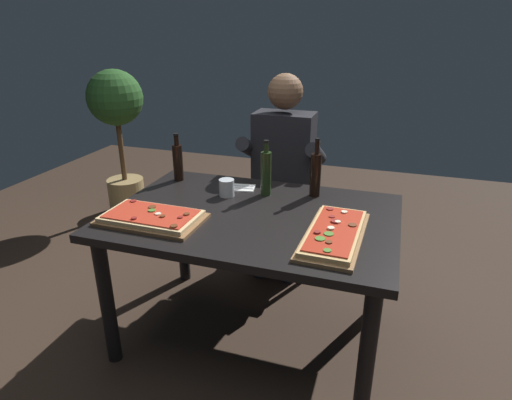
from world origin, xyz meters
name	(u,v)px	position (x,y,z in m)	size (l,w,h in m)	color
ground_plane	(253,334)	(0.00, 0.00, 0.00)	(6.40, 6.40, 0.00)	#38281E
dining_table	(253,230)	(0.00, 0.00, 0.64)	(1.40, 0.96, 0.74)	black
pizza_rectangular_front	(152,217)	(-0.42, -0.24, 0.76)	(0.49, 0.29, 0.05)	brown
pizza_rectangular_left	(334,233)	(0.42, -0.14, 0.76)	(0.26, 0.56, 0.05)	olive
wine_bottle_dark	(316,174)	(0.25, 0.32, 0.87)	(0.06, 0.06, 0.32)	black
oil_bottle_amber	(266,172)	(-0.01, 0.26, 0.87)	(0.06, 0.06, 0.30)	#233819
vinegar_bottle_green	(178,161)	(-0.57, 0.33, 0.86)	(0.06, 0.06, 0.28)	black
tumbler_near_camera	(227,189)	(-0.21, 0.18, 0.78)	(0.08, 0.08, 0.09)	silver
napkin_cutlery_set	(239,188)	(-0.19, 0.30, 0.74)	(0.20, 0.14, 0.01)	white
diner_chair	(285,198)	(-0.05, 0.86, 0.49)	(0.44, 0.44, 0.87)	black
seated_diner	(282,168)	(-0.05, 0.74, 0.74)	(0.53, 0.41, 1.33)	#23232D
potted_plant_corner	(118,123)	(-1.64, 1.26, 0.82)	(0.46, 0.46, 1.27)	tan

